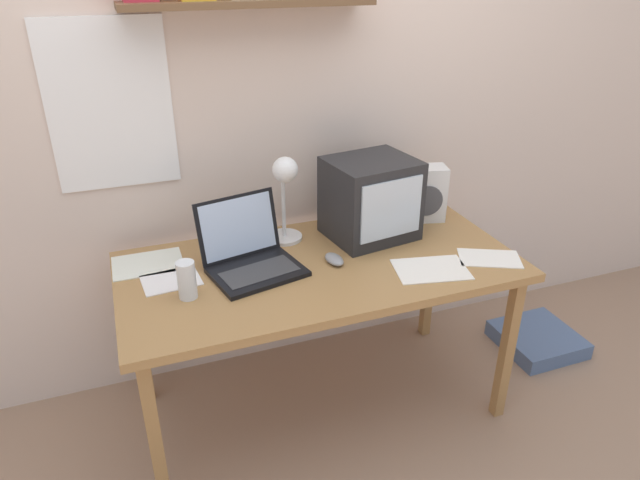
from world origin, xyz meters
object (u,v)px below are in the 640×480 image
at_px(desk_lamp, 285,188).
at_px(computer_mouse, 334,259).
at_px(space_heater, 424,194).
at_px(loose_paper_near_monitor, 431,269).
at_px(loose_paper_near_laptop, 171,280).
at_px(juice_glass, 187,282).
at_px(open_notebook, 489,258).
at_px(laptop, 249,252).
at_px(crt_monitor, 371,199).
at_px(corner_desk, 320,276).
at_px(printed_handout, 148,264).
at_px(floor_cushion, 537,339).

xyz_separation_m(desk_lamp, computer_mouse, (0.12, -0.23, -0.23)).
xyz_separation_m(space_heater, loose_paper_near_monitor, (-0.20, -0.43, -0.12)).
distance_m(computer_mouse, loose_paper_near_laptop, 0.62).
height_order(juice_glass, open_notebook, juice_glass).
bearing_deg(laptop, crt_monitor, -2.54).
xyz_separation_m(corner_desk, open_notebook, (0.64, -0.20, 0.06)).
height_order(space_heater, printed_handout, space_heater).
height_order(juice_glass, computer_mouse, juice_glass).
relative_size(crt_monitor, space_heater, 1.55).
distance_m(corner_desk, laptop, 0.30).
height_order(crt_monitor, computer_mouse, crt_monitor).
xyz_separation_m(crt_monitor, open_notebook, (0.36, -0.36, -0.17)).
bearing_deg(floor_cushion, crt_monitor, 170.84).
distance_m(corner_desk, juice_glass, 0.54).
xyz_separation_m(crt_monitor, juice_glass, (-0.81, -0.23, -0.11)).
height_order(loose_paper_near_laptop, floor_cushion, loose_paper_near_laptop).
height_order(open_notebook, floor_cushion, open_notebook).
xyz_separation_m(corner_desk, desk_lamp, (-0.07, 0.21, 0.31)).
bearing_deg(loose_paper_near_monitor, open_notebook, -0.75).
distance_m(loose_paper_near_laptop, floor_cushion, 1.89).
height_order(loose_paper_near_monitor, printed_handout, same).
distance_m(computer_mouse, loose_paper_near_monitor, 0.37).
bearing_deg(loose_paper_near_laptop, space_heater, 8.22).
bearing_deg(space_heater, laptop, -154.79).
height_order(desk_lamp, juice_glass, desk_lamp).
bearing_deg(desk_lamp, printed_handout, -175.21).
relative_size(laptop, space_heater, 1.56).
xyz_separation_m(computer_mouse, open_notebook, (0.59, -0.18, -0.01)).
bearing_deg(laptop, juice_glass, -164.07).
height_order(laptop, desk_lamp, desk_lamp).
distance_m(open_notebook, loose_paper_near_laptop, 1.24).
distance_m(corner_desk, crt_monitor, 0.40).
bearing_deg(juice_glass, computer_mouse, 5.21).
xyz_separation_m(loose_paper_near_laptop, printed_handout, (-0.07, 0.16, 0.00)).
bearing_deg(space_heater, loose_paper_near_laptop, -157.48).
relative_size(loose_paper_near_monitor, floor_cushion, 0.83).
relative_size(corner_desk, juice_glass, 11.09).
distance_m(loose_paper_near_monitor, printed_handout, 1.10).
relative_size(laptop, printed_handout, 1.45).
bearing_deg(open_notebook, printed_handout, 161.48).
relative_size(juice_glass, computer_mouse, 1.25).
bearing_deg(computer_mouse, crt_monitor, 37.56).
xyz_separation_m(corner_desk, loose_paper_near_laptop, (-0.57, 0.06, 0.06)).
bearing_deg(space_heater, crt_monitor, -152.66).
relative_size(crt_monitor, juice_glass, 2.77).
relative_size(juice_glass, space_heater, 0.56).
height_order(laptop, space_heater, laptop).
bearing_deg(space_heater, printed_handout, -165.54).
xyz_separation_m(space_heater, open_notebook, (0.06, -0.43, -0.12)).
bearing_deg(desk_lamp, floor_cushion, -2.08).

